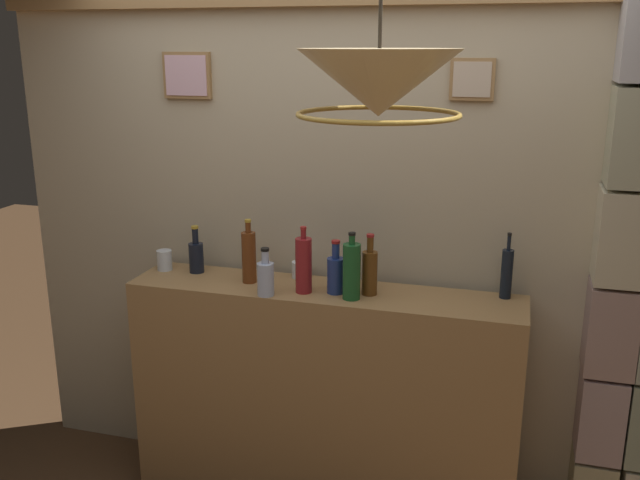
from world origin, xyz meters
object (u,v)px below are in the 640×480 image
object	(u,v)px
liquor_bottle_sherry	(266,277)
liquor_bottle_mezcal	(507,273)
glass_tumbler_highball	(165,260)
pendant_lamp	(379,85)
liquor_bottle_vermouth	(304,265)
liquor_bottle_port	(196,256)
liquor_bottle_rye	(336,273)
liquor_bottle_rum	(249,256)
liquor_bottle_whiskey	(352,271)
liquor_bottle_tequila	(370,271)
glass_tumbler_rocks	(300,270)

from	to	relation	value
liquor_bottle_sherry	liquor_bottle_mezcal	distance (m)	1.06
glass_tumbler_highball	pendant_lamp	size ratio (longest dim) A/B	0.19
liquor_bottle_vermouth	liquor_bottle_mezcal	distance (m)	0.90
liquor_bottle_vermouth	liquor_bottle_sherry	size ratio (longest dim) A/B	1.40
liquor_bottle_port	liquor_bottle_rye	distance (m)	0.74
liquor_bottle_port	liquor_bottle_sherry	size ratio (longest dim) A/B	1.07
liquor_bottle_rum	liquor_bottle_whiskey	world-z (taller)	liquor_bottle_rum
liquor_bottle_tequila	pendant_lamp	world-z (taller)	pendant_lamp
liquor_bottle_rum	liquor_bottle_mezcal	distance (m)	1.17
liquor_bottle_whiskey	liquor_bottle_tequila	size ratio (longest dim) A/B	1.08
pendant_lamp	liquor_bottle_rye	bearing A→B (deg)	114.38
liquor_bottle_sherry	glass_tumbler_highball	size ratio (longest dim) A/B	2.19
pendant_lamp	glass_tumbler_rocks	bearing A→B (deg)	121.96
liquor_bottle_port	glass_tumbler_rocks	bearing A→B (deg)	6.95
liquor_bottle_tequila	liquor_bottle_sherry	xyz separation A→B (m)	(-0.44, -0.14, -0.03)
liquor_bottle_rum	liquor_bottle_sherry	world-z (taller)	liquor_bottle_rum
liquor_bottle_rum	liquor_bottle_tequila	distance (m)	0.58
liquor_bottle_sherry	liquor_bottle_rye	distance (m)	0.31
liquor_bottle_whiskey	liquor_bottle_mezcal	size ratio (longest dim) A/B	1.02
liquor_bottle_port	liquor_bottle_tequila	world-z (taller)	liquor_bottle_tequila
liquor_bottle_port	liquor_bottle_rye	size ratio (longest dim) A/B	0.96
liquor_bottle_mezcal	liquor_bottle_tequila	bearing A→B (deg)	-168.22
liquor_bottle_rye	liquor_bottle_whiskey	bearing A→B (deg)	-32.04
glass_tumbler_rocks	pendant_lamp	world-z (taller)	pendant_lamp
glass_tumbler_highball	liquor_bottle_mezcal	bearing A→B (deg)	2.12
liquor_bottle_sherry	liquor_bottle_rye	size ratio (longest dim) A/B	0.89
liquor_bottle_sherry	glass_tumbler_highball	bearing A→B (deg)	161.74
liquor_bottle_mezcal	liquor_bottle_sherry	bearing A→B (deg)	-165.75
liquor_bottle_mezcal	glass_tumbler_highball	size ratio (longest dim) A/B	2.97
liquor_bottle_sherry	liquor_bottle_port	bearing A→B (deg)	154.31
liquor_bottle_sherry	liquor_bottle_mezcal	size ratio (longest dim) A/B	0.74
liquor_bottle_vermouth	liquor_bottle_rum	bearing A→B (deg)	168.13
liquor_bottle_vermouth	liquor_bottle_sherry	xyz separation A→B (m)	(-0.15, -0.08, -0.05)
liquor_bottle_vermouth	pendant_lamp	bearing A→B (deg)	-55.65
liquor_bottle_mezcal	liquor_bottle_rye	size ratio (longest dim) A/B	1.21
liquor_bottle_rye	glass_tumbler_highball	bearing A→B (deg)	174.63
liquor_bottle_sherry	pendant_lamp	xyz separation A→B (m)	(0.61, -0.59, 0.88)
glass_tumbler_highball	pendant_lamp	distance (m)	1.72
liquor_bottle_vermouth	liquor_bottle_sherry	distance (m)	0.18
liquor_bottle_whiskey	liquor_bottle_sherry	world-z (taller)	liquor_bottle_whiskey
liquor_bottle_whiskey	liquor_bottle_mezcal	xyz separation A→B (m)	(0.65, 0.20, -0.01)
liquor_bottle_tequila	glass_tumbler_rocks	bearing A→B (deg)	159.89
liquor_bottle_tequila	pendant_lamp	xyz separation A→B (m)	(0.17, -0.73, 0.85)
liquor_bottle_rum	liquor_bottle_rye	bearing A→B (deg)	-3.85
pendant_lamp	liquor_bottle_whiskey	bearing A→B (deg)	109.72
liquor_bottle_port	liquor_bottle_tequila	distance (m)	0.89
liquor_bottle_mezcal	glass_tumbler_rocks	world-z (taller)	liquor_bottle_mezcal
liquor_bottle_tequila	pendant_lamp	distance (m)	1.14
glass_tumbler_highball	liquor_bottle_tequila	bearing A→B (deg)	-3.37
liquor_bottle_sherry	pendant_lamp	world-z (taller)	pendant_lamp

